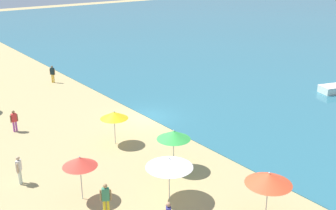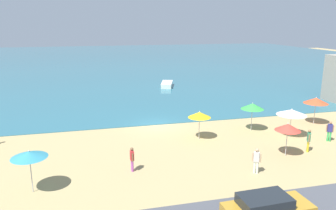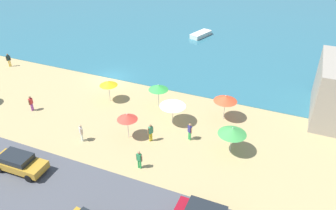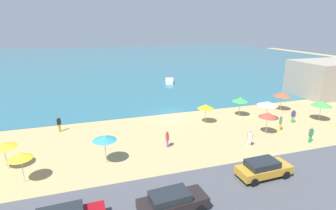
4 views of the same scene
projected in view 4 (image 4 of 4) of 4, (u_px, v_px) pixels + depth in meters
name	position (u px, v px, depth m)	size (l,w,h in m)	color
ground_plane	(172.00, 114.00, 34.83)	(160.00, 160.00, 0.00)	tan
sea	(119.00, 61.00, 84.91)	(150.00, 110.00, 0.05)	#2B6576
coastal_road	(253.00, 193.00, 18.43)	(80.00, 8.00, 0.06)	#494B51
beach_umbrella_0	(20.00, 156.00, 19.07)	(1.75, 1.75, 2.54)	#B2B2B7
beach_umbrella_1	(240.00, 100.00, 33.18)	(2.01, 2.01, 2.56)	#B2B2B7
beach_umbrella_2	(268.00, 103.00, 31.93)	(2.47, 2.47, 2.43)	#B2B2B7
beach_umbrella_3	(206.00, 107.00, 30.85)	(1.88, 1.88, 2.39)	#B2B2B7
beach_umbrella_4	(105.00, 138.00, 21.79)	(2.01, 2.01, 2.54)	#B2B2B7
beach_umbrella_5	(322.00, 104.00, 31.71)	(2.36, 2.36, 2.51)	#B2B2B7
beach_umbrella_6	(3.00, 145.00, 20.97)	(2.06, 2.06, 2.38)	#B2B2B7
beach_umbrella_7	(268.00, 115.00, 27.79)	(1.82, 1.82, 2.50)	#B2B2B7
beach_umbrella_8	(282.00, 94.00, 35.46)	(2.24, 2.24, 2.62)	#B2B2B7
bather_0	(59.00, 123.00, 28.66)	(0.46, 0.40, 1.76)	gold
bather_1	(293.00, 115.00, 31.27)	(0.49, 0.38, 1.70)	green
bather_2	(281.00, 122.00, 29.00)	(0.38, 0.50, 1.75)	gold
bather_3	(167.00, 138.00, 25.09)	(0.24, 0.57, 1.64)	#A34A9F
bather_4	(250.00, 137.00, 25.25)	(0.48, 0.39, 1.70)	silver
bather_5	(311.00, 134.00, 26.01)	(0.57, 0.25, 1.66)	green
parked_car_2	(263.00, 168.00, 20.08)	(4.31, 1.93, 1.42)	#B68427
parked_car_4	(172.00, 201.00, 16.30)	(4.47, 2.05, 1.43)	black
skiff_nearshore	(169.00, 81.00, 52.79)	(2.66, 4.45, 0.68)	silver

